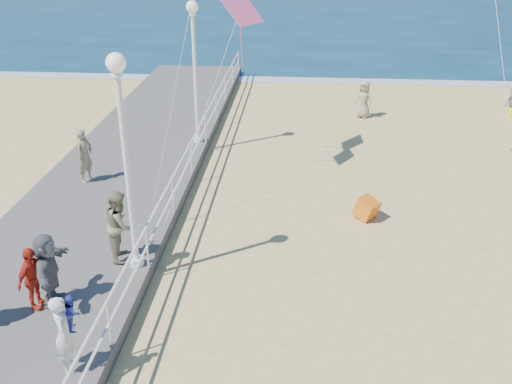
# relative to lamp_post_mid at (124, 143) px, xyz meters

# --- Properties ---
(ground) EXTENTS (160.00, 160.00, 0.00)m
(ground) POSITION_rel_lamp_post_mid_xyz_m (5.35, 0.00, -3.66)
(ground) COLOR #E8C779
(ground) RESTS_ON ground
(surf_line) EXTENTS (160.00, 1.20, 0.04)m
(surf_line) POSITION_rel_lamp_post_mid_xyz_m (5.35, 20.50, -3.63)
(surf_line) COLOR white
(surf_line) RESTS_ON ground
(boardwalk) EXTENTS (5.00, 44.00, 0.40)m
(boardwalk) POSITION_rel_lamp_post_mid_xyz_m (-2.15, 0.00, -3.46)
(boardwalk) COLOR #65615B
(boardwalk) RESTS_ON ground
(railing) EXTENTS (0.05, 42.00, 0.55)m
(railing) POSITION_rel_lamp_post_mid_xyz_m (0.30, 0.00, -2.41)
(railing) COLOR white
(railing) RESTS_ON boardwalk
(lamp_post_mid) EXTENTS (0.44, 0.44, 5.32)m
(lamp_post_mid) POSITION_rel_lamp_post_mid_xyz_m (0.00, 0.00, 0.00)
(lamp_post_mid) COLOR white
(lamp_post_mid) RESTS_ON boardwalk
(lamp_post_far) EXTENTS (0.44, 0.44, 5.32)m
(lamp_post_far) POSITION_rel_lamp_post_mid_xyz_m (0.00, 9.00, 0.00)
(lamp_post_far) COLOR white
(lamp_post_far) RESTS_ON boardwalk
(woman_holding_toddler) EXTENTS (0.58, 0.70, 1.65)m
(woman_holding_toddler) POSITION_rel_lamp_post_mid_xyz_m (-0.30, -3.71, -2.44)
(woman_holding_toddler) COLOR silver
(woman_holding_toddler) RESTS_ON boardwalk
(toddler_held) EXTENTS (0.39, 0.44, 0.75)m
(toddler_held) POSITION_rel_lamp_post_mid_xyz_m (-0.15, -3.56, -2.04)
(toddler_held) COLOR #313CB8
(toddler_held) RESTS_ON boardwalk
(spectator_1) EXTENTS (0.85, 1.01, 1.85)m
(spectator_1) POSITION_rel_lamp_post_mid_xyz_m (-0.44, 0.36, -2.34)
(spectator_1) COLOR #827B59
(spectator_1) RESTS_ON boardwalk
(spectator_3) EXTENTS (0.56, 0.95, 1.51)m
(spectator_3) POSITION_rel_lamp_post_mid_xyz_m (-1.76, -1.88, -2.51)
(spectator_3) COLOR red
(spectator_3) RESTS_ON boardwalk
(spectator_5) EXTENTS (0.69, 1.66, 1.75)m
(spectator_5) POSITION_rel_lamp_post_mid_xyz_m (-1.46, -1.67, -2.39)
(spectator_5) COLOR slate
(spectator_5) RESTS_ON boardwalk
(spectator_6) EXTENTS (0.63, 0.77, 1.82)m
(spectator_6) POSITION_rel_lamp_post_mid_xyz_m (-3.02, 4.95, -2.35)
(spectator_6) COLOR gray
(spectator_6) RESTS_ON boardwalk
(beach_walker_c) EXTENTS (0.98, 0.92, 1.69)m
(beach_walker_c) POSITION_rel_lamp_post_mid_xyz_m (6.88, 13.89, -2.82)
(beach_walker_c) COLOR #9B906B
(beach_walker_c) RESTS_ON ground
(box_kite) EXTENTS (0.90, 0.88, 0.74)m
(box_kite) POSITION_rel_lamp_post_mid_xyz_m (6.08, 3.71, -3.36)
(box_kite) COLOR red
(box_kite) RESTS_ON ground
(kite_diamond_pink) EXTENTS (1.43, 1.55, 0.90)m
(kite_diamond_pink) POSITION_rel_lamp_post_mid_xyz_m (2.02, 6.43, 2.14)
(kite_diamond_pink) COLOR #FF5D8B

